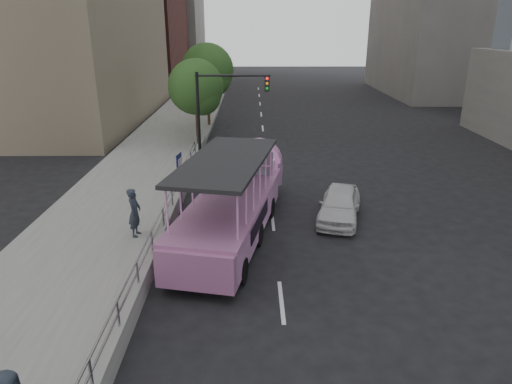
% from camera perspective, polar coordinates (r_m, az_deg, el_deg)
% --- Properties ---
extents(ground, '(160.00, 160.00, 0.00)m').
position_cam_1_polar(ground, '(15.41, -1.03, -9.45)').
color(ground, black).
extents(sidewalk, '(5.50, 80.00, 0.30)m').
position_cam_1_polar(sidewalk, '(25.26, -14.02, 2.33)').
color(sidewalk, '#9E9E99').
rests_on(sidewalk, ground).
extents(kerb_wall, '(0.24, 30.00, 0.36)m').
position_cam_1_polar(kerb_wall, '(17.28, -11.42, -4.65)').
color(kerb_wall, '#A8A7A2').
rests_on(kerb_wall, sidewalk).
extents(guardrail, '(0.07, 22.00, 0.71)m').
position_cam_1_polar(guardrail, '(17.02, -11.57, -2.62)').
color(guardrail, '#9C9CA0').
rests_on(guardrail, kerb_wall).
extents(duck_boat, '(4.34, 10.20, 3.30)m').
position_cam_1_polar(duck_boat, '(17.60, -2.50, -1.15)').
color(duck_boat, black).
rests_on(duck_boat, ground).
extents(car, '(2.57, 4.19, 1.33)m').
position_cam_1_polar(car, '(19.10, 10.40, -1.54)').
color(car, silver).
rests_on(car, ground).
extents(pedestrian_near, '(0.47, 0.69, 1.83)m').
position_cam_1_polar(pedestrian_near, '(17.15, -14.94, -2.48)').
color(pedestrian_near, '#29313C').
rests_on(pedestrian_near, sidewalk).
extents(parking_sign, '(0.13, 0.64, 2.84)m').
position_cam_1_polar(parking_sign, '(18.58, -9.46, 1.55)').
color(parking_sign, black).
rests_on(parking_sign, ground).
extents(traffic_signal, '(4.20, 0.32, 5.20)m').
position_cam_1_polar(traffic_signal, '(26.29, -4.65, 11.05)').
color(traffic_signal, black).
rests_on(traffic_signal, ground).
extents(street_tree_near, '(3.52, 3.52, 5.72)m').
position_cam_1_polar(street_tree_near, '(29.78, -7.36, 12.63)').
color(street_tree_near, '#382919').
rests_on(street_tree_near, ground).
extents(street_tree_far, '(3.97, 3.97, 6.45)m').
position_cam_1_polar(street_tree_far, '(35.63, -5.95, 14.68)').
color(street_tree_far, '#382919').
rests_on(street_tree_far, ground).
extents(midrise_stone_b, '(16.00, 14.00, 20.00)m').
position_cam_1_polar(midrise_stone_b, '(79.11, -13.22, 21.33)').
color(midrise_stone_b, gray).
rests_on(midrise_stone_b, ground).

